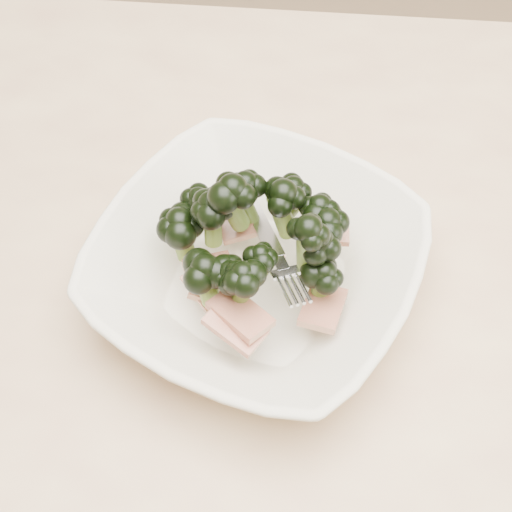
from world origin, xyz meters
name	(u,v)px	position (x,y,z in m)	size (l,w,h in m)	color
dining_table	(318,351)	(0.00, 0.00, 0.65)	(1.20, 0.80, 0.75)	tan
broccoli_dish	(257,262)	(-0.06, 0.01, 0.79)	(0.35, 0.35, 0.12)	beige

